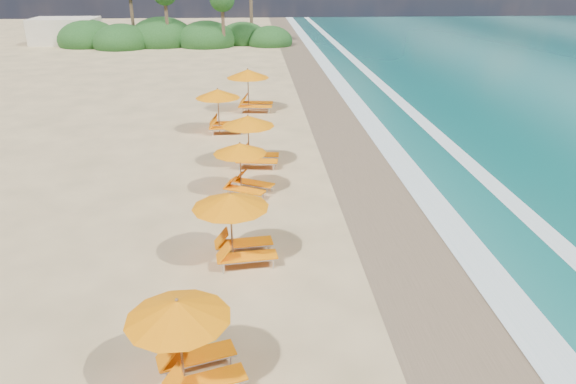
# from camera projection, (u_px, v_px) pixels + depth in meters

# --- Properties ---
(ground) EXTENTS (160.00, 160.00, 0.00)m
(ground) POSITION_uv_depth(u_px,v_px,m) (288.00, 224.00, 18.39)
(ground) COLOR #DBB780
(ground) RESTS_ON ground
(wet_sand) EXTENTS (4.00, 160.00, 0.01)m
(wet_sand) POSITION_uv_depth(u_px,v_px,m) (403.00, 221.00, 18.63)
(wet_sand) COLOR #836A4E
(wet_sand) RESTS_ON ground
(surf_foam) EXTENTS (4.00, 160.00, 0.01)m
(surf_foam) POSITION_uv_depth(u_px,v_px,m) (479.00, 218.00, 18.79)
(surf_foam) COLOR white
(surf_foam) RESTS_ON ground
(station_2) EXTENTS (2.74, 2.67, 2.17)m
(station_2) POSITION_uv_depth(u_px,v_px,m) (188.00, 336.00, 10.91)
(station_2) COLOR olive
(station_2) RESTS_ON ground
(station_3) EXTENTS (2.63, 2.48, 2.27)m
(station_3) POSITION_uv_depth(u_px,v_px,m) (237.00, 222.00, 15.63)
(station_3) COLOR olive
(station_3) RESTS_ON ground
(station_4) EXTENTS (2.75, 2.75, 2.07)m
(station_4) POSITION_uv_depth(u_px,v_px,m) (244.00, 165.00, 20.44)
(station_4) COLOR olive
(station_4) RESTS_ON ground
(station_5) EXTENTS (2.68, 2.52, 2.32)m
(station_5) POSITION_uv_depth(u_px,v_px,m) (253.00, 137.00, 23.32)
(station_5) COLOR olive
(station_5) RESTS_ON ground
(station_6) EXTENTS (2.59, 2.40, 2.37)m
(station_6) POSITION_uv_depth(u_px,v_px,m) (222.00, 108.00, 28.09)
(station_6) COLOR olive
(station_6) RESTS_ON ground
(station_7) EXTENTS (2.95, 2.77, 2.59)m
(station_7) POSITION_uv_depth(u_px,v_px,m) (251.00, 87.00, 32.21)
(station_7) COLOR olive
(station_7) RESTS_ON ground
(treeline) EXTENTS (25.80, 8.80, 9.74)m
(treeline) POSITION_uv_depth(u_px,v_px,m) (171.00, 36.00, 59.24)
(treeline) COLOR #163D14
(treeline) RESTS_ON ground
(beach_building) EXTENTS (7.00, 5.00, 2.80)m
(beach_building) POSITION_uv_depth(u_px,v_px,m) (66.00, 31.00, 60.63)
(beach_building) COLOR beige
(beach_building) RESTS_ON ground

